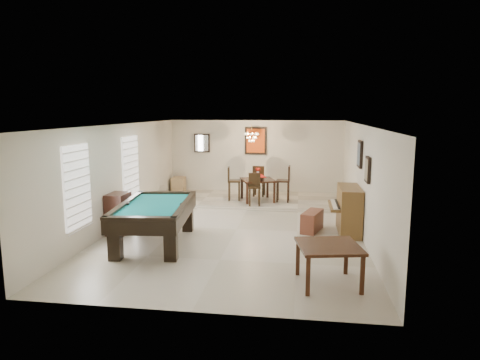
% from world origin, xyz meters
% --- Properties ---
extents(ground_plane, '(6.00, 9.00, 0.02)m').
position_xyz_m(ground_plane, '(0.00, 0.00, -0.01)').
color(ground_plane, beige).
extents(wall_back, '(6.00, 0.04, 2.60)m').
position_xyz_m(wall_back, '(0.00, 4.50, 1.30)').
color(wall_back, silver).
rests_on(wall_back, ground_plane).
extents(wall_front, '(6.00, 0.04, 2.60)m').
position_xyz_m(wall_front, '(0.00, -4.50, 1.30)').
color(wall_front, silver).
rests_on(wall_front, ground_plane).
extents(wall_left, '(0.04, 9.00, 2.60)m').
position_xyz_m(wall_left, '(-3.00, 0.00, 1.30)').
color(wall_left, silver).
rests_on(wall_left, ground_plane).
extents(wall_right, '(0.04, 9.00, 2.60)m').
position_xyz_m(wall_right, '(3.00, 0.00, 1.30)').
color(wall_right, silver).
rests_on(wall_right, ground_plane).
extents(ceiling, '(6.00, 9.00, 0.04)m').
position_xyz_m(ceiling, '(0.00, 0.00, 2.60)').
color(ceiling, white).
rests_on(ceiling, wall_back).
extents(dining_step, '(6.00, 2.50, 0.12)m').
position_xyz_m(dining_step, '(0.00, 3.25, 0.06)').
color(dining_step, beige).
rests_on(dining_step, ground_plane).
extents(window_left_front, '(0.06, 1.00, 1.70)m').
position_xyz_m(window_left_front, '(-2.97, -2.20, 1.40)').
color(window_left_front, white).
rests_on(window_left_front, wall_left).
extents(window_left_rear, '(0.06, 1.00, 1.70)m').
position_xyz_m(window_left_rear, '(-2.97, 0.60, 1.40)').
color(window_left_rear, white).
rests_on(window_left_rear, wall_left).
extents(pool_table, '(1.71, 2.80, 0.89)m').
position_xyz_m(pool_table, '(-1.61, -1.42, 0.44)').
color(pool_table, black).
rests_on(pool_table, ground_plane).
extents(square_table, '(1.19, 1.19, 0.70)m').
position_xyz_m(square_table, '(2.05, -3.17, 0.35)').
color(square_table, black).
rests_on(square_table, ground_plane).
extents(upright_piano, '(0.76, 1.35, 1.13)m').
position_xyz_m(upright_piano, '(2.60, 0.08, 0.56)').
color(upright_piano, brown).
rests_on(upright_piano, ground_plane).
extents(piano_bench, '(0.59, 0.94, 0.49)m').
position_xyz_m(piano_bench, '(1.86, 0.11, 0.25)').
color(piano_bench, brown).
rests_on(piano_bench, ground_plane).
extents(apothecary_chest, '(0.44, 0.65, 0.98)m').
position_xyz_m(apothecary_chest, '(-2.76, -0.76, 0.49)').
color(apothecary_chest, black).
rests_on(apothecary_chest, ground_plane).
extents(dining_table, '(1.24, 1.24, 0.81)m').
position_xyz_m(dining_table, '(0.24, 2.91, 0.52)').
color(dining_table, black).
rests_on(dining_table, dining_step).
extents(flower_vase, '(0.15, 0.15, 0.26)m').
position_xyz_m(flower_vase, '(0.24, 2.91, 1.06)').
color(flower_vase, '#9F180D').
rests_on(flower_vase, dining_table).
extents(dining_chair_south, '(0.40, 0.40, 0.96)m').
position_xyz_m(dining_chair_south, '(0.21, 2.23, 0.60)').
color(dining_chair_south, black).
rests_on(dining_chair_south, dining_step).
extents(dining_chair_north, '(0.41, 0.41, 1.03)m').
position_xyz_m(dining_chair_north, '(0.21, 3.67, 0.63)').
color(dining_chair_north, black).
rests_on(dining_chair_north, dining_step).
extents(dining_chair_west, '(0.43, 0.43, 1.06)m').
position_xyz_m(dining_chair_west, '(-0.51, 2.90, 0.65)').
color(dining_chair_west, black).
rests_on(dining_chair_west, dining_step).
extents(dining_chair_east, '(0.43, 0.43, 1.12)m').
position_xyz_m(dining_chair_east, '(1.03, 2.92, 0.68)').
color(dining_chair_east, black).
rests_on(dining_chair_east, dining_step).
extents(corner_bench, '(0.47, 0.57, 0.49)m').
position_xyz_m(corner_bench, '(-2.69, 4.15, 0.36)').
color(corner_bench, tan).
rests_on(corner_bench, dining_step).
extents(chandelier, '(0.44, 0.44, 0.60)m').
position_xyz_m(chandelier, '(0.00, 3.20, 2.20)').
color(chandelier, '#FFE5B2').
rests_on(chandelier, ceiling).
extents(back_painting, '(0.75, 0.06, 0.95)m').
position_xyz_m(back_painting, '(0.00, 4.46, 1.90)').
color(back_painting, '#D84C14').
rests_on(back_painting, wall_back).
extents(back_mirror, '(0.55, 0.06, 0.65)m').
position_xyz_m(back_mirror, '(-1.90, 4.46, 1.80)').
color(back_mirror, white).
rests_on(back_mirror, wall_back).
extents(right_picture_upper, '(0.06, 0.55, 0.65)m').
position_xyz_m(right_picture_upper, '(2.96, 0.30, 1.90)').
color(right_picture_upper, slate).
rests_on(right_picture_upper, wall_right).
extents(right_picture_lower, '(0.06, 0.45, 0.55)m').
position_xyz_m(right_picture_lower, '(2.96, -1.00, 1.70)').
color(right_picture_lower, gray).
rests_on(right_picture_lower, wall_right).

